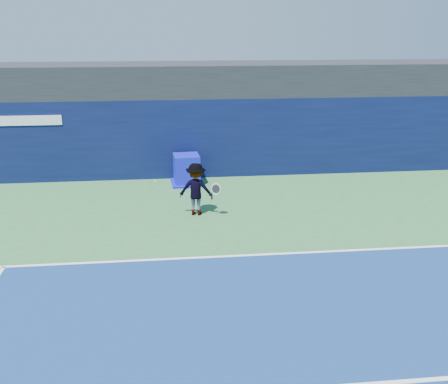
{
  "coord_description": "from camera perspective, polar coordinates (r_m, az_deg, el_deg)",
  "views": [
    {
      "loc": [
        -0.82,
        -8.46,
        5.61
      ],
      "look_at": [
        0.65,
        5.2,
        1.0
      ],
      "focal_mm": 40.0,
      "sensor_mm": 36.0,
      "label": 1
    }
  ],
  "objects": [
    {
      "name": "ground",
      "position": [
        10.18,
        -0.52,
        -14.87
      ],
      "size": [
        80.0,
        80.0,
        0.0
      ],
      "primitive_type": "plane",
      "color": "#306B38",
      "rests_on": "ground"
    },
    {
      "name": "back_wall_assembly",
      "position": [
        19.42,
        -3.6,
        6.29
      ],
      "size": [
        36.0,
        1.03,
        3.0
      ],
      "color": "#0A1137",
      "rests_on": "ground"
    },
    {
      "name": "tennis_player",
      "position": [
        15.35,
        -3.21,
        0.33
      ],
      "size": [
        1.32,
        0.81,
        1.64
      ],
      "color": "silver",
      "rests_on": "ground"
    },
    {
      "name": "equipment_cart",
      "position": [
        18.49,
        -4.29,
        2.46
      ],
      "size": [
        1.23,
        1.23,
        1.1
      ],
      "color": "#0D10B8",
      "rests_on": "ground"
    },
    {
      "name": "baseline",
      "position": [
        12.78,
        -1.85,
        -7.45
      ],
      "size": [
        24.0,
        0.1,
        0.01
      ],
      "primitive_type": "cube",
      "color": "white",
      "rests_on": "ground"
    },
    {
      "name": "tennis_ball",
      "position": [
        15.06,
        -7.8,
        1.24
      ],
      "size": [
        0.06,
        0.06,
        0.06
      ],
      "color": "#CEFC1C",
      "rests_on": "ground"
    },
    {
      "name": "stadium_band",
      "position": [
        20.08,
        -3.85,
        12.76
      ],
      "size": [
        36.0,
        3.0,
        1.2
      ],
      "primitive_type": "cube",
      "color": "black",
      "rests_on": "back_wall_assembly"
    }
  ]
}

